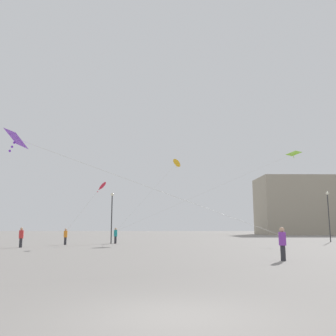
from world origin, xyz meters
TOP-DOWN VIEW (x-y plane):
  - ground_plane at (0.00, 0.00)m, footprint 300.00×300.00m
  - person_in_purple at (6.03, 11.88)m, footprint 0.38×0.38m
  - person_in_teal at (-5.75, 31.65)m, footprint 0.37×0.37m
  - person_in_orange at (-10.35, 28.82)m, footprint 0.35×0.35m
  - person_in_red at (-12.91, 24.18)m, footprint 0.38×0.38m
  - kite_crimson_diamond at (-6.50, 26.89)m, footprint 4.42×2.50m
  - kite_amber_diamond at (1.04, 36.67)m, footprint 7.53×5.82m
  - kite_violet_delta at (-6.36, 7.60)m, footprint 13.28×5.20m
  - kite_lime_delta at (15.28, 36.58)m, footprint 22.53×5.96m
  - building_left_hall at (35.00, 77.12)m, footprint 26.96×12.23m
  - lamppost_east at (19.28, 35.61)m, footprint 0.36×0.36m
  - lamppost_west at (-6.21, 31.64)m, footprint 0.36×0.36m

SIDE VIEW (x-z plane):
  - ground_plane at x=0.00m, z-range 0.00..0.00m
  - person_in_orange at x=-10.35m, z-range 0.08..1.70m
  - person_in_teal at x=-5.75m, z-range 0.08..1.76m
  - person_in_red at x=-12.91m, z-range 0.08..1.82m
  - person_in_purple at x=6.03m, z-range 0.08..1.84m
  - lamppost_west at x=-6.21m, z-range 0.89..6.37m
  - lamppost_east at x=19.28m, z-range 0.92..6.90m
  - kite_violet_delta at x=-6.36m, z-range 3.16..7.75m
  - kite_crimson_diamond at x=-6.50m, z-range 3.28..8.16m
  - building_left_hall at x=35.00m, z-range 0.00..13.43m
  - kite_amber_diamond at x=1.04m, z-range 5.22..14.25m
  - kite_lime_delta at x=15.28m, z-range 5.69..15.76m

